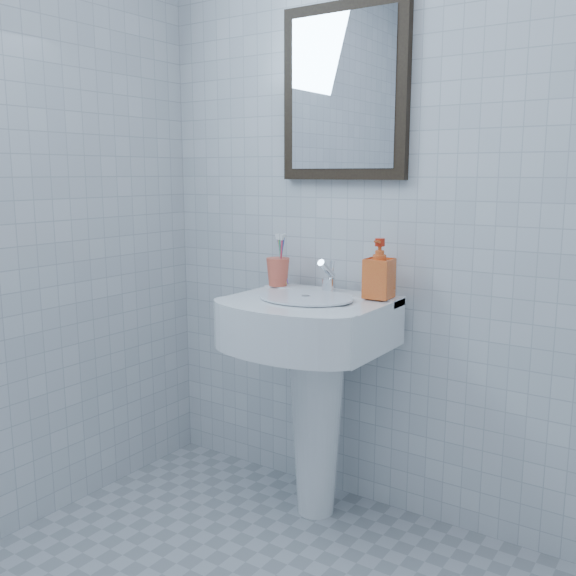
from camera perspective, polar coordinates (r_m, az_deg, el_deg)
The scene contains 6 objects.
wall_back at distance 2.29m, azimuth 11.48°, elevation 9.64°, with size 2.20×0.02×2.50m, color silver.
washbasin at distance 2.34m, azimuth 2.27°, elevation -7.23°, with size 0.55×0.40×0.84m.
faucet at distance 2.35m, azimuth 3.61°, elevation 0.84°, with size 0.05×0.11×0.13m.
toothbrush_cup at distance 2.47m, azimuth -0.90°, elevation 1.44°, with size 0.09×0.09×0.11m, color #E15A42, non-canonical shape.
soap_dispenser at distance 2.24m, azimuth 8.11°, elevation 1.70°, with size 0.09×0.09×0.20m, color red.
wall_mirror at distance 2.41m, azimuth 5.00°, elevation 16.96°, with size 0.50×0.04×0.62m.
Camera 1 is at (0.89, -0.91, 1.26)m, focal length 40.00 mm.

